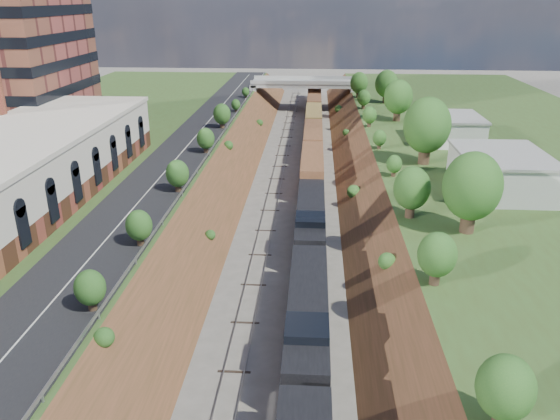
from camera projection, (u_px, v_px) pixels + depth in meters
The scene contains 14 objects.
platform_left at pixel (45, 179), 72.78m from camera, with size 44.00×180.00×5.00m, color #3B5121.
platform_right at pixel (552, 189), 68.85m from camera, with size 44.00×180.00×5.00m, color #3B5121.
embankment_left at pixel (209, 200), 72.39m from camera, with size 7.07×180.00×7.07m, color brown.
embankment_right at pixel (376, 204), 71.08m from camera, with size 7.07×180.00×7.07m, color brown.
rail_left_track at pixel (272, 201), 71.85m from camera, with size 1.58×180.00×0.18m, color gray.
rail_right_track at pixel (311, 202), 71.54m from camera, with size 1.58×180.00×0.18m, color gray.
road at pixel (173, 163), 70.81m from camera, with size 8.00×180.00×0.10m, color black.
guardrail at pixel (203, 160), 70.19m from camera, with size 0.10×171.00×0.70m.
overpass at pixel (303, 89), 127.50m from camera, with size 24.50×8.30×7.40m.
white_building_near at pixel (501, 173), 60.34m from camera, with size 9.00×12.00×4.00m, color silver.
white_building_far at pixel (451, 130), 80.87m from camera, with size 8.00×10.00×3.60m, color silver.
tree_right_large at pixel (472, 187), 48.71m from camera, with size 5.25×5.25×7.61m.
tree_left_crest at pixel (67, 322), 32.72m from camera, with size 2.45×2.45×3.55m.
freight_train at pixel (313, 156), 82.87m from camera, with size 3.08×140.24×4.59m.
Camera 1 is at (2.79, -7.08, 25.32)m, focal length 35.00 mm.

